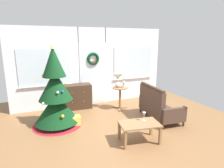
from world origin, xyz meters
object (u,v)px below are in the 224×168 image
wine_glass (144,114)px  gift_box (76,120)px  christmas_tree (56,97)px  flower_vase (124,84)px  dresser_cabinet (77,97)px  coffee_table (139,126)px  settee_sofa (157,106)px  side_table (120,94)px  table_lamp (118,78)px

wine_glass → gift_box: bearing=133.7°
christmas_tree → gift_box: size_ratio=8.63×
christmas_tree → gift_box: christmas_tree is taller
flower_vase → gift_box: (-1.66, -0.55, -0.71)m
dresser_cabinet → coffee_table: 2.69m
settee_sofa → gift_box: bearing=166.7°
dresser_cabinet → side_table: size_ratio=1.30×
gift_box → settee_sofa: bearing=-13.3°
dresser_cabinet → settee_sofa: size_ratio=0.66×
settee_sofa → gift_box: settee_sofa is taller
settee_sofa → dresser_cabinet: bearing=136.6°
wine_glass → coffee_table: bearing=-153.9°
table_lamp → coffee_table: bearing=-102.1°
settee_sofa → table_lamp: table_lamp is taller
table_lamp → wine_glass: (-0.27, -1.94, -0.43)m
dresser_cabinet → side_table: dresser_cabinet is taller
christmas_tree → dresser_cabinet: 1.33m
coffee_table → gift_box: bearing=128.1°
side_table → gift_box: 1.72m
christmas_tree → side_table: (1.99, 0.43, -0.25)m
dresser_cabinet → settee_sofa: 2.52m
side_table → coffee_table: size_ratio=0.77×
christmas_tree → flower_vase: (2.09, 0.37, 0.07)m
christmas_tree → side_table: christmas_tree is taller
table_lamp → gift_box: bearing=-156.5°
side_table → wine_glass: (-0.33, -1.90, 0.07)m
dresser_cabinet → side_table: bearing=-26.3°
dresser_cabinet → side_table: (1.23, -0.61, 0.11)m
side_table → coffee_table: side_table is taller
side_table → gift_box: bearing=-158.6°
side_table → christmas_tree: bearing=-168.0°
side_table → gift_box: size_ratio=2.96×
table_lamp → gift_box: size_ratio=1.84×
gift_box → wine_glass: bearing=-46.3°
side_table → coffee_table: bearing=-104.0°
christmas_tree → settee_sofa: bearing=-15.1°
christmas_tree → table_lamp: bearing=13.5°
wine_glass → gift_box: size_ratio=0.81×
christmas_tree → table_lamp: christmas_tree is taller
dresser_cabinet → flower_vase: 1.55m
coffee_table → gift_box: 1.75m
settee_sofa → flower_vase: size_ratio=4.03×
dresser_cabinet → table_lamp: size_ratio=2.10×
settee_sofa → table_lamp: 1.47m
side_table → flower_vase: 0.34m
table_lamp → side_table: bearing=-33.7°
dresser_cabinet → settee_sofa: bearing=-43.4°
table_lamp → coffee_table: size_ratio=0.48×
table_lamp → flower_vase: bearing=-32.0°
christmas_tree → coffee_table: size_ratio=2.26×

